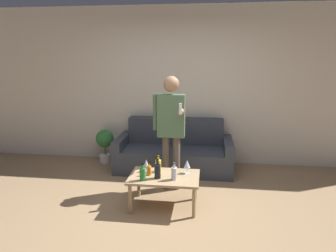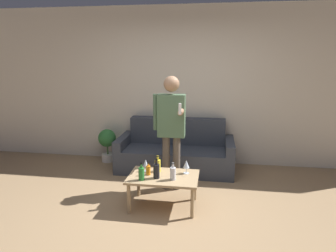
{
  "view_description": "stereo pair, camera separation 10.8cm",
  "coord_description": "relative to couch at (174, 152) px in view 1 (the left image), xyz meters",
  "views": [
    {
      "loc": [
        0.45,
        -2.95,
        1.87
      ],
      "look_at": [
        -0.05,
        0.94,
        0.95
      ],
      "focal_mm": 32.0,
      "sensor_mm": 36.0,
      "label": 1
    },
    {
      "loc": [
        0.55,
        -2.93,
        1.87
      ],
      "look_at": [
        -0.05,
        0.94,
        0.95
      ],
      "focal_mm": 32.0,
      "sensor_mm": 36.0,
      "label": 2
    }
  ],
  "objects": [
    {
      "name": "person_standing_front",
      "position": [
        0.03,
        -0.8,
        0.67
      ],
      "size": [
        0.44,
        0.41,
        1.61
      ],
      "color": "brown",
      "rests_on": "ground_plane"
    },
    {
      "name": "wall_back",
      "position": [
        0.06,
        0.43,
        1.06
      ],
      "size": [
        8.0,
        0.06,
        2.7
      ],
      "color": "beige",
      "rests_on": "ground_plane"
    },
    {
      "name": "wine_glass_far",
      "position": [
        0.29,
        -1.2,
        0.24
      ],
      "size": [
        0.08,
        0.08,
        0.17
      ],
      "color": "silver",
      "rests_on": "coffee_table"
    },
    {
      "name": "couch",
      "position": [
        0.0,
        0.0,
        0.0
      ],
      "size": [
        1.91,
        0.81,
        0.83
      ],
      "color": "#383D47",
      "rests_on": "ground_plane"
    },
    {
      "name": "bottle_orange",
      "position": [
        -0.18,
        -1.32,
        0.18
      ],
      "size": [
        0.06,
        0.06,
        0.16
      ],
      "color": "orange",
      "rests_on": "coffee_table"
    },
    {
      "name": "bottle_dark",
      "position": [
        -0.05,
        -1.41,
        0.22
      ],
      "size": [
        0.08,
        0.08,
        0.24
      ],
      "color": "black",
      "rests_on": "coffee_table"
    },
    {
      "name": "potted_plant",
      "position": [
        -1.26,
        0.17,
        0.08
      ],
      "size": [
        0.32,
        0.32,
        0.59
      ],
      "color": "silver",
      "rests_on": "ground_plane"
    },
    {
      "name": "bottle_red",
      "position": [
        -0.08,
        -1.19,
        0.2
      ],
      "size": [
        0.08,
        0.08,
        0.21
      ],
      "color": "yellow",
      "rests_on": "coffee_table"
    },
    {
      "name": "bottle_yellow",
      "position": [
        0.15,
        -1.42,
        0.2
      ],
      "size": [
        0.07,
        0.07,
        0.21
      ],
      "color": "silver",
      "rests_on": "coffee_table"
    },
    {
      "name": "ground_plane",
      "position": [
        0.06,
        -1.83,
        -0.29
      ],
      "size": [
        16.0,
        16.0,
        0.0
      ],
      "primitive_type": "plane",
      "color": "#997A56"
    },
    {
      "name": "coffee_table",
      "position": [
        0.02,
        -1.33,
        0.07
      ],
      "size": [
        0.87,
        0.57,
        0.41
      ],
      "color": "tan",
      "rests_on": "ground_plane"
    },
    {
      "name": "bottle_green",
      "position": [
        -0.22,
        -1.49,
        0.2
      ],
      "size": [
        0.07,
        0.07,
        0.21
      ],
      "color": "#23752D",
      "rests_on": "coffee_table"
    },
    {
      "name": "wine_glass_near",
      "position": [
        -0.24,
        -1.21,
        0.23
      ],
      "size": [
        0.07,
        0.07,
        0.16
      ],
      "color": "silver",
      "rests_on": "coffee_table"
    }
  ]
}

